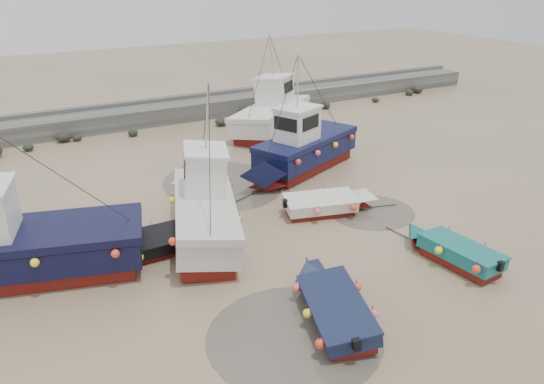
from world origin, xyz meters
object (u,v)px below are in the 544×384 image
at_px(dinghy_2, 452,248).
at_px(person, 191,235).
at_px(dinghy_4, 136,245).
at_px(dinghy_5, 328,202).
at_px(cabin_boat_0, 4,246).
at_px(cabin_boat_2, 300,148).
at_px(cabin_boat_3, 276,112).
at_px(dinghy_1, 335,302).
at_px(cabin_boat_1, 201,205).

height_order(dinghy_2, person, dinghy_2).
xyz_separation_m(dinghy_4, person, (2.49, 0.78, -0.55)).
height_order(dinghy_5, person, dinghy_5).
bearing_deg(dinghy_5, dinghy_4, -76.14).
height_order(cabin_boat_0, cabin_boat_2, same).
bearing_deg(dinghy_4, cabin_boat_0, 79.60).
bearing_deg(cabin_boat_3, dinghy_1, -61.58).
bearing_deg(cabin_boat_2, cabin_boat_3, -42.71).
relative_size(cabin_boat_1, person, 5.89).
xyz_separation_m(dinghy_4, cabin_boat_1, (2.92, 0.58, 0.80)).
relative_size(cabin_boat_2, person, 5.72).
height_order(dinghy_1, cabin_boat_3, cabin_boat_3).
xyz_separation_m(dinghy_1, cabin_boat_1, (-1.56, 7.26, 0.80)).
relative_size(dinghy_1, dinghy_4, 0.96).
bearing_deg(dinghy_1, dinghy_4, 142.08).
height_order(dinghy_5, cabin_boat_1, cabin_boat_1).
xyz_separation_m(dinghy_1, dinghy_4, (-4.48, 6.67, -0.00)).
bearing_deg(cabin_boat_1, cabin_boat_3, 67.94).
bearing_deg(dinghy_1, cabin_boat_3, 84.01).
height_order(dinghy_5, cabin_boat_2, cabin_boat_2).
xyz_separation_m(dinghy_1, dinghy_2, (5.84, 0.70, 0.01)).
bearing_deg(dinghy_2, person, 133.08).
xyz_separation_m(dinghy_4, cabin_boat_2, (10.27, 4.81, 0.81)).
relative_size(cabin_boat_0, cabin_boat_3, 1.26).
height_order(cabin_boat_1, cabin_boat_3, same).
xyz_separation_m(cabin_boat_1, person, (-0.43, 0.20, -1.35)).
bearing_deg(cabin_boat_0, cabin_boat_1, -75.65).
distance_m(dinghy_2, person, 10.35).
xyz_separation_m(dinghy_2, cabin_boat_3, (2.54, 17.96, 0.78)).
height_order(dinghy_4, cabin_boat_3, cabin_boat_3).
distance_m(cabin_boat_1, cabin_boat_2, 8.47).
xyz_separation_m(dinghy_2, person, (-7.83, 6.76, -0.56)).
bearing_deg(person, dinghy_4, 12.67).
height_order(cabin_boat_3, person, cabin_boat_3).
bearing_deg(dinghy_5, cabin_boat_0, -79.04).
bearing_deg(dinghy_2, cabin_boat_1, 132.32).
bearing_deg(dinghy_4, dinghy_1, -146.51).
height_order(dinghy_2, cabin_boat_0, cabin_boat_0).
bearing_deg(cabin_boat_2, cabin_boat_0, 82.61).
distance_m(dinghy_1, cabin_boat_1, 7.46).
bearing_deg(cabin_boat_3, cabin_boat_2, -57.26).
relative_size(dinghy_2, cabin_boat_3, 0.60).
relative_size(cabin_boat_0, cabin_boat_1, 1.16).
relative_size(cabin_boat_1, cabin_boat_2, 1.03).
bearing_deg(person, dinghy_1, 100.18).
bearing_deg(dinghy_1, cabin_boat_0, 158.06).
relative_size(cabin_boat_0, person, 6.85).
distance_m(dinghy_5, cabin_boat_2, 5.33).
distance_m(dinghy_1, dinghy_5, 7.68).
xyz_separation_m(cabin_boat_0, cabin_boat_1, (7.26, -0.18, 0.05)).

